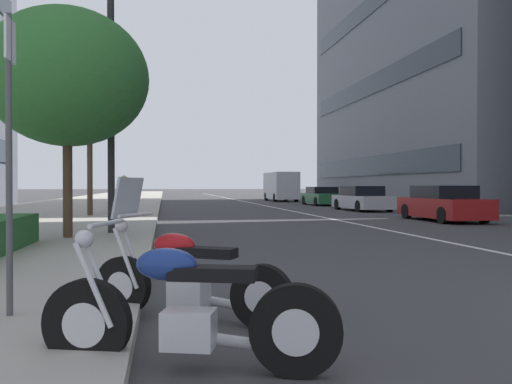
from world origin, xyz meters
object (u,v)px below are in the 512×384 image
car_following_behind (322,197)px  parking_sign_by_curb (9,136)px  delivery_van_ahead (281,186)px  motorcycle_nearest_camera (186,314)px  pedestrian_on_plaza (124,195)px  motorcycle_mid_row (185,278)px  street_tree_far_plaza (67,78)px  car_approaching_light (443,204)px  street_tree_by_lamp_post (90,113)px  car_lead_in_lane (362,199)px  street_lamp_with_banners (123,26)px

car_following_behind → parking_sign_by_curb: 32.78m
car_following_behind → delivery_van_ahead: delivery_van_ahead is taller
motorcycle_nearest_camera → car_following_behind: 33.50m
pedestrian_on_plaza → delivery_van_ahead: bearing=-73.2°
motorcycle_mid_row → street_tree_far_plaza: size_ratio=0.36×
motorcycle_mid_row → parking_sign_by_curb: parking_sign_by_curb is taller
motorcycle_nearest_camera → delivery_van_ahead: (41.68, -9.99, 0.92)m
motorcycle_nearest_camera → car_approaching_light: 18.48m
car_approaching_light → delivery_van_ahead: bearing=1.8°
street_tree_by_lamp_post → pedestrian_on_plaza: (0.64, -1.33, -3.37)m
car_approaching_light → motorcycle_nearest_camera: bearing=145.7°
street_tree_by_lamp_post → car_lead_in_lane: bearing=-70.8°
street_lamp_with_banners → car_lead_in_lane: bearing=-41.5°
motorcycle_mid_row → car_following_behind: motorcycle_mid_row is taller
street_lamp_with_banners → street_tree_by_lamp_post: (8.50, 1.99, -1.20)m
motorcycle_nearest_camera → street_tree_by_lamp_post: size_ratio=0.40×
street_lamp_with_banners → pedestrian_on_plaza: (9.14, 0.65, -4.57)m
motorcycle_nearest_camera → street_tree_by_lamp_post: (18.87, 3.18, 3.93)m
car_lead_in_lane → street_tree_far_plaza: (-14.41, 12.96, 3.30)m
motorcycle_nearest_camera → parking_sign_by_curb: size_ratio=0.77×
car_following_behind → motorcycle_mid_row: bearing=158.9°
pedestrian_on_plaza → motorcycle_mid_row: bearing=140.9°
motorcycle_mid_row → car_approaching_light: (13.67, -10.51, 0.22)m
car_following_behind → parking_sign_by_curb: parking_sign_by_curb is taller
motorcycle_nearest_camera → car_lead_in_lane: 25.89m
delivery_van_ahead → street_tree_by_lamp_post: street_tree_by_lamp_post is taller
motorcycle_nearest_camera → motorcycle_mid_row: bearing=-75.1°
street_tree_far_plaza → street_tree_by_lamp_post: street_tree_by_lamp_post is taller
car_approaching_light → delivery_van_ahead: (26.52, 0.57, 0.69)m
car_following_behind → pedestrian_on_plaza: pedestrian_on_plaza is taller
street_lamp_with_banners → motorcycle_mid_row: bearing=-172.0°
motorcycle_mid_row → pedestrian_on_plaza: bearing=-53.4°
street_tree_far_plaza → parking_sign_by_curb: bearing=-174.1°
car_following_behind → delivery_van_ahead: bearing=2.6°
car_following_behind → car_lead_in_lane: bearing=177.1°
car_following_behind → street_tree_by_lamp_post: street_tree_by_lamp_post is taller
car_approaching_light → pedestrian_on_plaza: bearing=71.3°
motorcycle_mid_row → street_lamp_with_banners: street_lamp_with_banners is taller
pedestrian_on_plaza → parking_sign_by_curb: bearing=135.7°
car_following_behind → street_lamp_with_banners: 24.97m
street_tree_far_plaza → street_tree_by_lamp_post: 9.67m
street_tree_far_plaza → pedestrian_on_plaza: bearing=-3.2°
street_lamp_with_banners → pedestrian_on_plaza: size_ratio=5.53×
motorcycle_mid_row → street_tree_far_plaza: bearing=-41.7°
car_approaching_light → car_following_behind: size_ratio=1.05×
car_lead_in_lane → car_following_behind: size_ratio=1.06×
pedestrian_on_plaza → motorcycle_nearest_camera: bearing=140.3°
motorcycle_mid_row → car_following_behind: (30.25, -10.67, 0.17)m
parking_sign_by_curb → motorcycle_mid_row: bearing=-86.6°
motorcycle_mid_row → car_lead_in_lane: bearing=-84.7°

